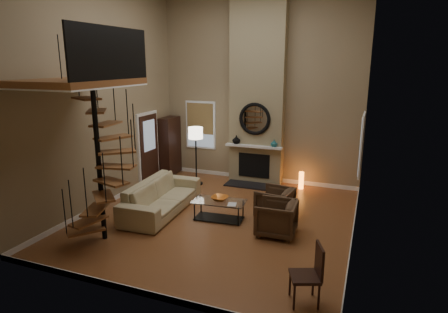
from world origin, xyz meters
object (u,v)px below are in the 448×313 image
at_px(floor_lamp, 196,138).
at_px(armchair_far, 280,219).
at_px(accent_lamp, 301,180).
at_px(armchair_near, 278,203).
at_px(coffee_table, 219,208).
at_px(hutch, 170,146).
at_px(side_chair, 311,271).
at_px(sofa, 161,196).

bearing_deg(floor_lamp, armchair_far, -38.42).
bearing_deg(accent_lamp, floor_lamp, -166.95).
xyz_separation_m(armchair_near, coffee_table, (-1.24, -0.59, -0.07)).
xyz_separation_m(hutch, accent_lamp, (4.22, 0.06, -0.70)).
height_order(accent_lamp, side_chair, side_chair).
bearing_deg(armchair_near, hutch, -111.53).
relative_size(sofa, side_chair, 2.74).
bearing_deg(floor_lamp, sofa, -86.67).
bearing_deg(floor_lamp, side_chair, -48.60).
distance_m(armchair_far, floor_lamp, 4.10).
xyz_separation_m(armchair_far, coffee_table, (-1.49, 0.26, -0.07)).
distance_m(sofa, side_chair, 4.61).
distance_m(armchair_near, floor_lamp, 3.45).
xyz_separation_m(coffee_table, side_chair, (2.46, -2.42, 0.24)).
distance_m(hutch, coffee_table, 4.07).
bearing_deg(sofa, armchair_near, -79.92).
bearing_deg(coffee_table, accent_lamp, 64.52).
bearing_deg(armchair_far, accent_lamp, 179.72).
height_order(coffee_table, side_chair, side_chair).
bearing_deg(side_chair, armchair_far, 114.19).
distance_m(armchair_far, accent_lamp, 3.16).
xyz_separation_m(armchair_far, side_chair, (0.97, -2.16, 0.17)).
height_order(sofa, side_chair, side_chair).
xyz_separation_m(hutch, armchair_near, (4.08, -2.25, -0.60)).
xyz_separation_m(sofa, coffee_table, (1.49, 0.05, -0.11)).
xyz_separation_m(hutch, side_chair, (5.30, -5.26, -0.42)).
distance_m(floor_lamp, accent_lamp, 3.29).
height_order(sofa, floor_lamp, floor_lamp).
height_order(sofa, accent_lamp, sofa).
distance_m(hutch, floor_lamp, 1.45).
distance_m(sofa, coffee_table, 1.49).
bearing_deg(accent_lamp, armchair_near, -93.43).
height_order(armchair_far, side_chair, side_chair).
bearing_deg(floor_lamp, accent_lamp, 13.05).
relative_size(hutch, floor_lamp, 1.05).
bearing_deg(armchair_near, armchair_far, 23.66).
bearing_deg(coffee_table, side_chair, -44.57).
height_order(armchair_near, floor_lamp, floor_lamp).
height_order(armchair_near, armchair_far, armchair_far).
xyz_separation_m(hutch, coffee_table, (2.84, -2.83, -0.67)).
height_order(armchair_near, coffee_table, armchair_near).
relative_size(sofa, coffee_table, 2.05).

